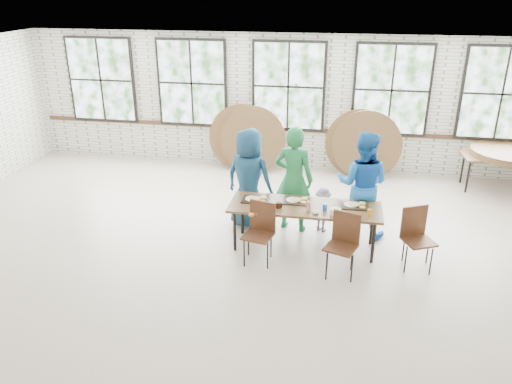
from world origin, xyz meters
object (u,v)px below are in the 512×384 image
Objects in this scene: chair_near_left at (260,227)px; chair_near_right at (343,239)px; dining_table at (305,209)px; storage_table at (508,159)px.

chair_near_left is 1.00× the size of chair_near_right.
dining_table is 1.30× the size of storage_table.
chair_near_left is 5.78m from storage_table.
chair_near_right is at bearing -45.90° from dining_table.
dining_table and storage_table have the same top height.
chair_near_left is (-0.63, -0.49, -0.13)m from dining_table.
storage_table is at bearing 39.21° from dining_table.
chair_near_left is 1.27m from chair_near_right.
storage_table is (3.23, 3.79, 0.13)m from chair_near_right.
dining_table is 2.53× the size of chair_near_right.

